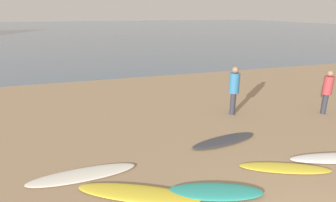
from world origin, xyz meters
name	(u,v)px	position (x,y,z in m)	size (l,w,h in m)	color
ground_plane	(161,94)	(0.00, 10.00, -0.10)	(120.00, 120.00, 0.20)	#997C5B
ocean_water	(95,28)	(0.00, 63.14, 0.00)	(140.00, 100.00, 0.01)	slate
surfboard_0	(83,175)	(-3.48, 4.18, 0.03)	(2.34, 0.57, 0.07)	silver
surfboard_1	(138,193)	(-2.44, 3.17, 0.04)	(2.51, 0.55, 0.08)	yellow
surfboard_2	(215,191)	(-0.95, 2.75, 0.05)	(1.92, 0.59, 0.10)	teal
surfboard_3	(224,140)	(0.32, 4.71, 0.04)	(2.06, 0.53, 0.09)	#333338
surfboard_4	(285,168)	(0.99, 3.06, 0.03)	(2.07, 0.46, 0.06)	yellow
person_0	(327,89)	(4.78, 5.63, 0.92)	(0.32, 0.32, 1.57)	#2D2D38
person_1	(234,87)	(1.64, 6.55, 1.01)	(0.35, 0.35, 1.71)	#2D2D38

